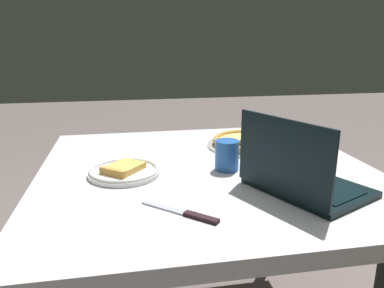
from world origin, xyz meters
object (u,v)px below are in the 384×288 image
object	(u,v)px
pizza_plate	(124,171)
table_knife	(187,214)
dining_table	(207,183)
pizza_tray	(249,142)
laptop	(301,178)
drink_cup	(227,155)

from	to	relation	value
pizza_plate	table_knife	bearing A→B (deg)	-64.36
dining_table	table_knife	size ratio (longest dim) A/B	6.23
pizza_tray	table_knife	size ratio (longest dim) A/B	1.90
dining_table	laptop	world-z (taller)	laptop
pizza_tray	table_knife	bearing A→B (deg)	-122.28
pizza_tray	pizza_plate	bearing A→B (deg)	-154.45
pizza_plate	table_knife	xyz separation A→B (m)	(0.15, -0.31, -0.01)
table_knife	laptop	bearing A→B (deg)	13.18
table_knife	pizza_plate	bearing A→B (deg)	115.64
drink_cup	table_knife	bearing A→B (deg)	-121.69
dining_table	table_knife	xyz separation A→B (m)	(-0.13, -0.33, 0.06)
pizza_plate	drink_cup	world-z (taller)	drink_cup
pizza_plate	pizza_tray	bearing A→B (deg)	25.55
dining_table	drink_cup	world-z (taller)	drink_cup
laptop	drink_cup	size ratio (longest dim) A/B	3.85
dining_table	pizza_tray	xyz separation A→B (m)	(0.22, 0.22, 0.07)
pizza_plate	pizza_tray	size ratio (longest dim) A/B	0.68
table_knife	drink_cup	distance (m)	0.36
pizza_plate	pizza_tray	distance (m)	0.55
dining_table	pizza_plate	size ratio (longest dim) A/B	4.83
pizza_plate	drink_cup	xyz separation A→B (m)	(0.34, -0.01, 0.04)
pizza_plate	table_knife	size ratio (longest dim) A/B	1.29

